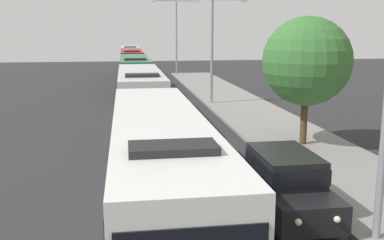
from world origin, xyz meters
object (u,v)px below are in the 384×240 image
Objects in this scene: bus_fourth_in_line at (132,62)px; bus_rear at (130,56)px; bus_middle at (135,73)px; streetlamp_mid at (212,39)px; bus_lead at (159,164)px; bus_second_in_line at (140,94)px; streetlamp_far at (176,29)px; white_suv at (285,181)px; roadside_tree at (307,61)px.

bus_rear is at bearing 90.00° from bus_fourth_in_line.
streetlamp_mid is (5.40, -7.89, 3.12)m from bus_middle.
bus_second_in_line is at bearing 90.00° from bus_lead.
bus_lead is at bearing -97.37° from streetlamp_far.
bus_lead and bus_middle have the same top height.
bus_middle is at bearing -110.90° from streetlamp_far.
bus_second_in_line and bus_rear have the same top height.
streetlamp_mid is 0.85× the size of streetlamp_far.
bus_rear is 54.89m from white_suv.
streetlamp_far reaches higher than bus_rear.
bus_middle is (-0.00, 27.61, -0.00)m from bus_lead.
bus_second_in_line is 1.25× the size of streetlamp_far.
white_suv is at bearing -92.32° from streetlamp_far.
streetlamp_far is at bearing -67.23° from bus_rear.
streetlamp_mid is at bearing -76.04° from bus_fourth_in_line.
white_suv is at bearing -94.89° from streetlamp_mid.
bus_lead is 1.39× the size of streetlamp_far.
streetlamp_mid is at bearing -55.61° from bus_middle.
bus_rear is at bearing 90.00° from bus_second_in_line.
bus_middle and bus_rear have the same top height.
bus_fourth_in_line is 2.46× the size of white_suv.
bus_fourth_in_line is 22.59m from streetlamp_mid.
roadside_tree is at bearing 44.56° from bus_lead.
bus_second_in_line is 1.06× the size of bus_rear.
bus_fourth_in_line is 13.16m from bus_rear.
bus_middle is 13.83m from bus_fourth_in_line.
streetlamp_far reaches higher than streetlamp_mid.
bus_rear is 14.47m from streetlamp_far.
bus_lead is at bearing -135.44° from roadside_tree.
bus_fourth_in_line is (-0.00, 13.83, -0.00)m from bus_middle.
white_suv is (3.70, -0.16, -0.66)m from bus_lead.
bus_lead is 2.71× the size of white_suv.
roadside_tree is at bearing -81.19° from bus_rear.
streetlamp_far is (5.40, 41.75, 3.84)m from bus_lead.
bus_second_in_line is at bearing -90.00° from bus_rear.
white_suv is (3.70, -54.76, -0.66)m from bus_rear.
bus_rear is (-0.00, 40.36, -0.00)m from bus_second_in_line.
bus_fourth_in_line is at bearing 90.00° from bus_lead.
white_suv is 0.78× the size of roadside_tree.
bus_second_in_line and bus_fourth_in_line have the same top height.
streetlamp_mid is (5.40, 5.48, 3.12)m from bus_second_in_line.
roadside_tree is at bearing -43.74° from bus_second_in_line.
bus_lead is at bearing -105.30° from streetlamp_mid.
bus_rear is 1.18× the size of streetlamp_far.
bus_lead is 1.11× the size of bus_second_in_line.
bus_fourth_in_line reaches higher than white_suv.
bus_lead is 14.25m from bus_second_in_line.
streetlamp_far is (5.40, -12.86, 3.84)m from bus_rear.
bus_second_in_line is 28.28m from streetlamp_far.
streetlamp_mid reaches higher than roadside_tree.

